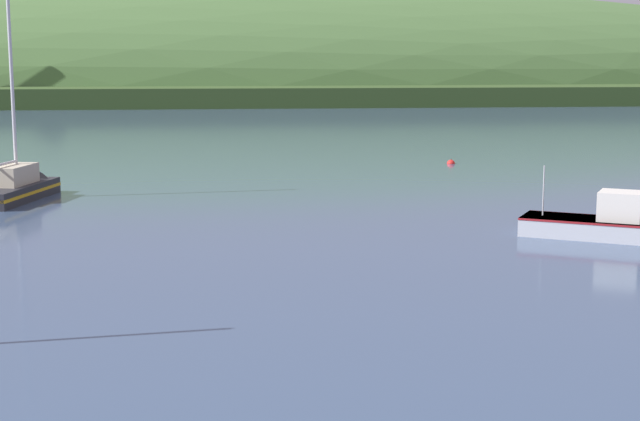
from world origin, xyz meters
TOP-DOWN VIEW (x-y plane):
  - far_shoreline_hill at (2.04, 202.92)m, footprint 445.22×130.79m
  - sailboat_near_mooring at (-19.09, 55.10)m, footprint 5.09×8.59m
  - fishing_boat_moored at (6.49, 37.90)m, footprint 6.17×5.34m
  - mooring_buoy_midchannel at (9.95, 66.96)m, footprint 0.59×0.59m

SIDE VIEW (x-z plane):
  - mooring_buoy_midchannel at x=9.95m, z-range -0.33..0.33m
  - far_shoreline_hill at x=2.04m, z-range -23.18..23.47m
  - sailboat_near_mooring at x=-19.09m, z-range -6.27..6.89m
  - fishing_boat_moored at x=6.49m, z-range -1.50..2.32m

